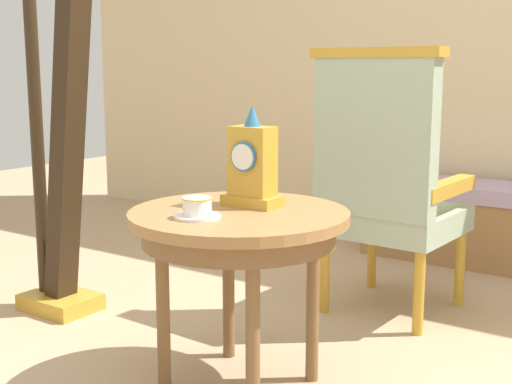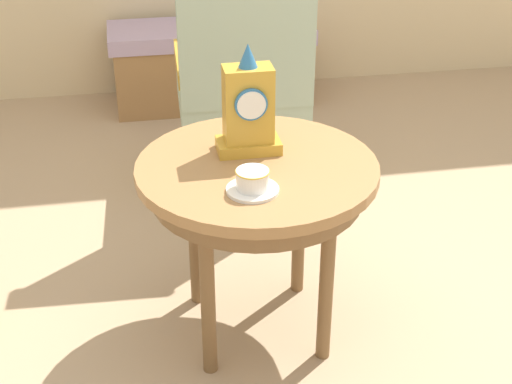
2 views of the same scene
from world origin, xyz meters
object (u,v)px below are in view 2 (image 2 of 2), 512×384
object	(u,v)px
teacup_left	(253,182)
side_table	(257,186)
window_bench	(211,64)
armchair	(243,64)
mantel_clock	(248,110)

from	to	relation	value
teacup_left	side_table	bearing A→B (deg)	75.42
side_table	window_bench	distance (m)	1.99
side_table	window_bench	world-z (taller)	side_table
armchair	mantel_clock	bearing A→B (deg)	-98.27
window_bench	armchair	bearing A→B (deg)	-89.77
armchair	teacup_left	bearing A→B (deg)	-98.03
armchair	window_bench	world-z (taller)	armchair
side_table	window_bench	size ratio (longest dim) A/B	0.66
mantel_clock	window_bench	xyz separation A→B (m)	(0.11, 1.87, -0.52)
armchair	side_table	bearing A→B (deg)	-96.84
mantel_clock	armchair	world-z (taller)	armchair
side_table	mantel_clock	bearing A→B (deg)	96.38
side_table	mantel_clock	xyz separation A→B (m)	(-0.01, 0.09, 0.21)
mantel_clock	armchair	xyz separation A→B (m)	(0.12, 0.82, -0.15)
side_table	mantel_clock	size ratio (longest dim) A/B	2.14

